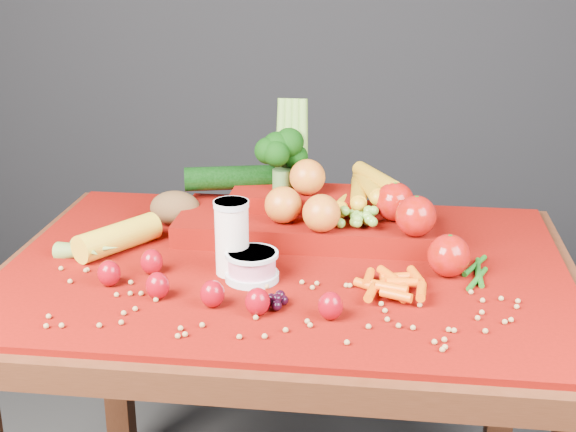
# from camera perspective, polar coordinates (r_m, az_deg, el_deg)

# --- Properties ---
(table) EXTENTS (1.10, 0.80, 0.75)m
(table) POSITION_cam_1_polar(r_m,az_deg,el_deg) (1.57, -0.09, -6.94)
(table) COLOR #381A0C
(table) RESTS_ON ground
(red_cloth) EXTENTS (1.05, 0.75, 0.01)m
(red_cloth) POSITION_cam_1_polar(r_m,az_deg,el_deg) (1.53, -0.09, -3.57)
(red_cloth) COLOR #6F0703
(red_cloth) RESTS_ON table
(milk_glass) EXTENTS (0.07, 0.07, 0.14)m
(milk_glass) POSITION_cam_1_polar(r_m,az_deg,el_deg) (1.46, -4.01, -1.35)
(milk_glass) COLOR white
(milk_glass) RESTS_ON red_cloth
(yogurt_bowl) EXTENTS (0.10, 0.10, 0.05)m
(yogurt_bowl) POSITION_cam_1_polar(r_m,az_deg,el_deg) (1.45, -2.58, -3.50)
(yogurt_bowl) COLOR silver
(yogurt_bowl) RESTS_ON red_cloth
(strawberry_scatter) EXTENTS (0.44, 0.18, 0.05)m
(strawberry_scatter) POSITION_cam_1_polar(r_m,az_deg,el_deg) (1.38, -6.25, -4.89)
(strawberry_scatter) COLOR maroon
(strawberry_scatter) RESTS_ON red_cloth
(dark_grape_cluster) EXTENTS (0.06, 0.05, 0.03)m
(dark_grape_cluster) POSITION_cam_1_polar(r_m,az_deg,el_deg) (1.35, -1.34, -5.90)
(dark_grape_cluster) COLOR black
(dark_grape_cluster) RESTS_ON red_cloth
(soybean_scatter) EXTENTS (0.84, 0.24, 0.01)m
(soybean_scatter) POSITION_cam_1_polar(r_m,az_deg,el_deg) (1.34, -1.18, -6.53)
(soybean_scatter) COLOR #A88148
(soybean_scatter) RESTS_ON red_cloth
(corn_ear) EXTENTS (0.25, 0.27, 0.06)m
(corn_ear) POSITION_cam_1_polar(r_m,az_deg,el_deg) (1.59, -13.41, -2.08)
(corn_ear) COLOR gold
(corn_ear) RESTS_ON red_cloth
(potato) EXTENTS (0.11, 0.08, 0.07)m
(potato) POSITION_cam_1_polar(r_m,az_deg,el_deg) (1.73, -8.02, 0.56)
(potato) COLOR #4E3C1D
(potato) RESTS_ON red_cloth
(baby_carrot_pile) EXTENTS (0.17, 0.17, 0.03)m
(baby_carrot_pile) POSITION_cam_1_polar(r_m,az_deg,el_deg) (1.41, 7.52, -4.85)
(baby_carrot_pile) COLOR #EB5708
(baby_carrot_pile) RESTS_ON red_cloth
(green_bean_pile) EXTENTS (0.14, 0.12, 0.01)m
(green_bean_pile) POSITION_cam_1_polar(r_m,az_deg,el_deg) (1.52, 13.92, -3.93)
(green_bean_pile) COLOR #175C15
(green_bean_pile) RESTS_ON red_cloth
(produce_mound) EXTENTS (0.59, 0.37, 0.27)m
(produce_mound) POSITION_cam_1_polar(r_m,az_deg,el_deg) (1.64, 2.12, 0.58)
(produce_mound) COLOR #6F0703
(produce_mound) RESTS_ON red_cloth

